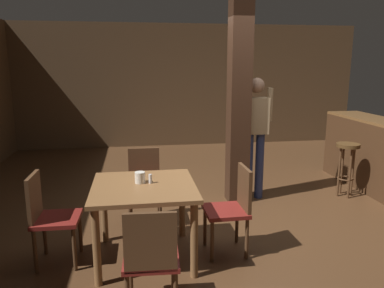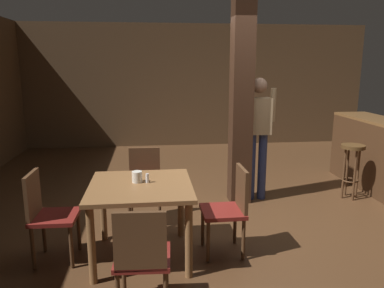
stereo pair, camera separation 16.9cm
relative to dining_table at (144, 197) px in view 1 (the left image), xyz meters
name	(u,v)px [view 1 (the left image)]	position (x,y,z in m)	size (l,w,h in m)	color
ground_plane	(243,218)	(1.24, 0.78, -0.64)	(10.80, 10.80, 0.00)	#4C301C
wall_back	(190,86)	(1.24, 5.28, 0.76)	(8.00, 0.10, 2.80)	brown
pillar	(239,102)	(1.34, 1.44, 0.76)	(0.28, 0.28, 2.80)	#382114
dining_table	(144,197)	(0.00, 0.00, 0.00)	(0.99, 0.99, 0.76)	brown
chair_south	(151,256)	(0.02, -0.92, -0.13)	(0.44, 0.44, 0.89)	maroon
chair_west	(48,214)	(-0.91, 0.03, -0.13)	(0.43, 0.43, 0.89)	maroon
chair_east	(233,205)	(0.89, -0.02, -0.13)	(0.42, 0.42, 0.89)	maroon
chair_north	(144,182)	(0.03, 0.89, -0.13)	(0.43, 0.43, 0.89)	maroon
napkin_cup	(140,177)	(-0.03, 0.07, 0.18)	(0.10, 0.10, 0.11)	silver
salt_shaker	(150,179)	(0.07, 0.05, 0.17)	(0.03, 0.03, 0.09)	silver
standing_person	(255,130)	(1.60, 1.49, 0.36)	(0.47, 0.22, 1.72)	tan
bar_counter	(371,154)	(3.48, 1.60, -0.09)	(0.56, 2.09, 1.08)	brown
bar_stool_near	(347,158)	(2.95, 1.36, -0.06)	(0.33, 0.33, 0.79)	#4C3319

